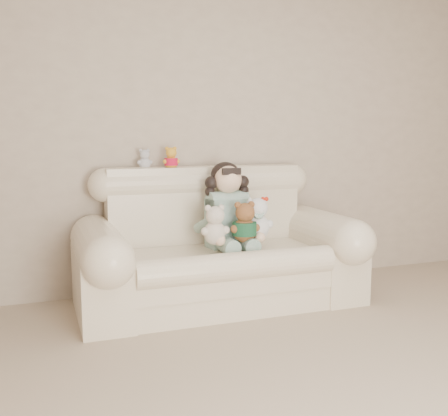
# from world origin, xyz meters

# --- Properties ---
(wall_back) EXTENTS (4.50, 0.00, 4.50)m
(wall_back) POSITION_xyz_m (0.00, 2.50, 1.30)
(wall_back) COLOR #C0AE99
(wall_back) RESTS_ON ground
(sofa) EXTENTS (2.10, 0.95, 1.03)m
(sofa) POSITION_xyz_m (-0.48, 2.00, 0.52)
(sofa) COLOR #FFEACD
(sofa) RESTS_ON floor
(seated_child) EXTENTS (0.46, 0.53, 0.66)m
(seated_child) POSITION_xyz_m (-0.39, 2.08, 0.75)
(seated_child) COLOR #2C6D59
(seated_child) RESTS_ON sofa
(brown_teddy) EXTENTS (0.25, 0.20, 0.35)m
(brown_teddy) POSITION_xyz_m (-0.35, 1.83, 0.68)
(brown_teddy) COLOR brown
(brown_teddy) RESTS_ON sofa
(white_cat) EXTENTS (0.27, 0.22, 0.38)m
(white_cat) POSITION_xyz_m (-0.22, 1.89, 0.69)
(white_cat) COLOR silver
(white_cat) RESTS_ON sofa
(cream_teddy) EXTENTS (0.24, 0.21, 0.34)m
(cream_teddy) POSITION_xyz_m (-0.57, 1.85, 0.67)
(cream_teddy) COLOR silver
(cream_teddy) RESTS_ON sofa
(yellow_mini_bear) EXTENTS (0.16, 0.14, 0.21)m
(yellow_mini_bear) POSITION_xyz_m (-0.76, 2.34, 1.11)
(yellow_mini_bear) COLOR gold
(yellow_mini_bear) RESTS_ON sofa
(grey_mini_plush) EXTENTS (0.14, 0.12, 0.19)m
(grey_mini_plush) POSITION_xyz_m (-0.96, 2.39, 1.10)
(grey_mini_plush) COLOR silver
(grey_mini_plush) RESTS_ON sofa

